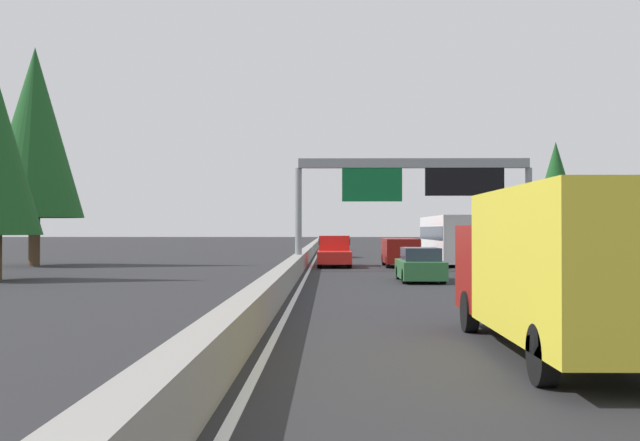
% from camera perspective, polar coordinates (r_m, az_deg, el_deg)
% --- Properties ---
extents(ground_plane, '(320.00, 320.00, 0.00)m').
position_cam_1_polar(ground_plane, '(61.29, -0.54, -2.77)').
color(ground_plane, '#262628').
extents(median_barrier, '(180.00, 0.56, 0.90)m').
position_cam_1_polar(median_barrier, '(81.27, -0.43, -1.93)').
color(median_barrier, gray).
rests_on(median_barrier, ground).
extents(shoulder_stripe_right, '(160.00, 0.16, 0.01)m').
position_cam_1_polar(shoulder_stripe_right, '(71.98, 8.86, -2.44)').
color(shoulder_stripe_right, silver).
rests_on(shoulder_stripe_right, ground).
extents(shoulder_stripe_median, '(160.00, 0.16, 0.01)m').
position_cam_1_polar(shoulder_stripe_median, '(71.28, -0.16, -2.47)').
color(shoulder_stripe_median, silver).
rests_on(shoulder_stripe_median, ground).
extents(sign_gantry_overhead, '(0.50, 12.68, 6.04)m').
position_cam_1_polar(sign_gantry_overhead, '(41.12, 7.24, 2.90)').
color(sign_gantry_overhead, gray).
rests_on(sign_gantry_overhead, ground).
extents(box_truck_near_right, '(8.50, 2.40, 2.95)m').
position_cam_1_polar(box_truck_near_right, '(14.29, 17.57, -3.23)').
color(box_truck_near_right, gold).
rests_on(box_truck_near_right, ground).
extents(minivan_far_right, '(5.00, 1.95, 1.69)m').
position_cam_1_polar(minivan_far_right, '(46.18, 6.01, -2.28)').
color(minivan_far_right, maroon).
rests_on(minivan_far_right, ground).
extents(bus_near_center, '(11.50, 2.55, 3.10)m').
position_cam_1_polar(bus_near_center, '(50.51, 9.66, -1.26)').
color(bus_near_center, white).
rests_on(bus_near_center, ground).
extents(sedan_far_center, '(4.40, 1.80, 1.47)m').
position_cam_1_polar(sedan_far_center, '(81.61, 0.90, -1.76)').
color(sedan_far_center, silver).
rests_on(sedan_far_center, ground).
extents(pickup_mid_left, '(5.60, 2.00, 1.86)m').
position_cam_1_polar(pickup_mid_left, '(46.38, 1.07, -2.32)').
color(pickup_mid_left, red).
rests_on(pickup_mid_left, ground).
extents(sedan_far_left, '(4.40, 1.80, 1.47)m').
position_cam_1_polar(sedan_far_left, '(61.24, 1.06, -2.13)').
color(sedan_far_left, white).
rests_on(sedan_far_left, ground).
extents(sedan_distant_b, '(4.40, 1.80, 1.47)m').
position_cam_1_polar(sedan_distant_b, '(33.26, 7.49, -3.37)').
color(sedan_distant_b, '#2D6B38').
rests_on(sedan_distant_b, ground).
extents(conifer_right_mid, '(3.96, 3.96, 8.99)m').
position_cam_1_polar(conifer_right_mid, '(61.31, 17.22, 2.37)').
color(conifer_right_mid, '#4C3823').
rests_on(conifer_right_mid, ground).
extents(conifer_left_near, '(5.97, 5.97, 13.56)m').
position_cam_1_polar(conifer_left_near, '(50.66, -20.54, 6.17)').
color(conifer_left_near, '#4C3823').
rests_on(conifer_left_near, ground).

